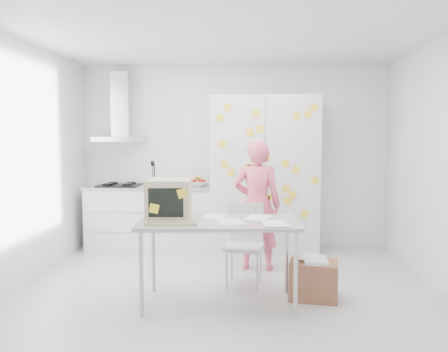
# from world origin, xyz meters

# --- Properties ---
(floor) EXTENTS (4.50, 4.00, 0.02)m
(floor) POSITION_xyz_m (0.00, 0.00, -0.01)
(floor) COLOR silver
(floor) RESTS_ON ground
(walls) EXTENTS (4.52, 4.01, 2.70)m
(walls) POSITION_xyz_m (0.00, 0.72, 1.35)
(walls) COLOR white
(walls) RESTS_ON ground
(ceiling) EXTENTS (4.50, 4.00, 0.02)m
(ceiling) POSITION_xyz_m (0.00, 0.00, 2.70)
(ceiling) COLOR white
(ceiling) RESTS_ON walls
(counter_run) EXTENTS (1.84, 0.63, 1.28)m
(counter_run) POSITION_xyz_m (-1.20, 1.70, 0.47)
(counter_run) COLOR white
(counter_run) RESTS_ON ground
(range_hood) EXTENTS (0.70, 0.48, 1.01)m
(range_hood) POSITION_xyz_m (-1.65, 1.84, 1.96)
(range_hood) COLOR silver
(range_hood) RESTS_ON walls
(tall_cabinet) EXTENTS (1.50, 0.68, 2.20)m
(tall_cabinet) POSITION_xyz_m (0.45, 1.67, 1.10)
(tall_cabinet) COLOR silver
(tall_cabinet) RESTS_ON ground
(person) EXTENTS (0.62, 0.45, 1.60)m
(person) POSITION_xyz_m (0.33, 0.77, 0.80)
(person) COLOR #F05D7C
(person) RESTS_ON ground
(desk) EXTENTS (1.56, 0.83, 1.22)m
(desk) POSITION_xyz_m (-0.37, -0.36, 0.92)
(desk) COLOR #979CA1
(desk) RESTS_ON ground
(chair) EXTENTS (0.45, 0.45, 0.89)m
(chair) POSITION_xyz_m (0.19, 0.21, 0.51)
(chair) COLOR silver
(chair) RESTS_ON ground
(cardboard_box) EXTENTS (0.53, 0.45, 0.41)m
(cardboard_box) POSITION_xyz_m (0.89, -0.19, 0.20)
(cardboard_box) COLOR brown
(cardboard_box) RESTS_ON ground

